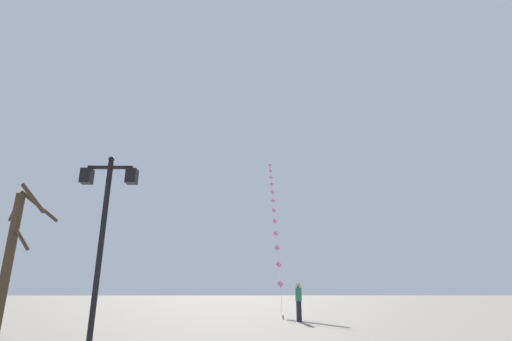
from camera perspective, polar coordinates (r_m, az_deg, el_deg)
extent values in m
plane|color=gray|center=(21.86, -1.85, -21.16)|extent=(160.00, 160.00, 0.00)
cylinder|color=black|center=(10.51, -22.43, -11.00)|extent=(0.14, 0.14, 4.68)
sphere|color=black|center=(11.00, -20.98, 1.57)|extent=(0.16, 0.16, 0.16)
cube|color=black|center=(10.93, -21.11, 0.43)|extent=(1.20, 0.08, 0.08)
cube|color=black|center=(11.09, -24.16, -0.79)|extent=(0.28, 0.28, 0.40)
cube|color=beige|center=(11.09, -24.16, -0.79)|extent=(0.19, 0.19, 0.30)
cube|color=black|center=(10.67, -18.23, -0.86)|extent=(0.28, 0.28, 0.40)
cube|color=beige|center=(10.67, -18.23, -0.86)|extent=(0.19, 0.19, 0.30)
cylinder|color=brown|center=(20.00, 4.11, -21.20)|extent=(0.06, 0.06, 0.18)
cylinder|color=silver|center=(20.98, 3.89, -18.73)|extent=(0.07, 2.05, 1.52)
cylinder|color=silver|center=(22.79, 3.56, -15.30)|extent=(0.06, 1.57, 1.17)
cylinder|color=silver|center=(24.42, 3.32, -12.74)|extent=(0.06, 1.57, 1.17)
cylinder|color=silver|center=(26.09, 3.12, -10.51)|extent=(0.06, 1.57, 1.17)
cylinder|color=silver|center=(27.79, 2.95, -8.55)|extent=(0.06, 1.57, 1.17)
cylinder|color=silver|center=(29.53, 2.79, -6.81)|extent=(0.06, 1.57, 1.17)
cylinder|color=silver|center=(31.29, 2.66, -5.27)|extent=(0.06, 1.57, 1.17)
cylinder|color=silver|center=(33.07, 2.54, -3.89)|extent=(0.06, 1.57, 1.17)
cylinder|color=silver|center=(34.86, 2.43, -2.66)|extent=(0.06, 1.57, 1.17)
cylinder|color=silver|center=(36.67, 2.33, -1.54)|extent=(0.06, 1.57, 1.17)
cylinder|color=silver|center=(38.50, 2.25, -0.54)|extent=(0.06, 1.57, 1.17)
cylinder|color=silver|center=(40.33, 2.17, 0.38)|extent=(0.06, 1.57, 1.17)
cube|color=pink|center=(22.00, 3.69, -16.72)|extent=(0.39, 0.03, 0.39)
cylinder|color=pink|center=(21.99, 3.71, -17.36)|extent=(0.02, 0.02, 0.19)
cube|color=pink|center=(23.60, 3.44, -13.98)|extent=(0.39, 0.05, 0.39)
cylinder|color=pink|center=(23.58, 3.45, -14.64)|extent=(0.02, 0.05, 0.24)
cube|color=pink|center=(25.25, 3.22, -11.59)|extent=(0.39, 0.05, 0.39)
cylinder|color=pink|center=(25.22, 3.23, -12.27)|extent=(0.02, 0.06, 0.30)
cube|color=pink|center=(26.94, 3.03, -9.50)|extent=(0.39, 0.02, 0.39)
cylinder|color=pink|center=(26.90, 3.04, -10.10)|extent=(0.02, 0.03, 0.27)
cube|color=pink|center=(28.66, 2.87, -7.65)|extent=(0.39, 0.03, 0.39)
cylinder|color=pink|center=(28.61, 2.88, -8.18)|extent=(0.02, 0.03, 0.23)
cube|color=pink|center=(30.41, 2.72, -6.02)|extent=(0.38, 0.09, 0.39)
cylinder|color=pink|center=(30.35, 2.73, -6.57)|extent=(0.02, 0.03, 0.29)
cube|color=pink|center=(32.17, 2.60, -4.56)|extent=(0.38, 0.11, 0.39)
cylinder|color=pink|center=(32.12, 2.60, -5.00)|extent=(0.02, 0.03, 0.20)
cube|color=pink|center=(33.96, 2.48, -3.26)|extent=(0.39, 0.03, 0.39)
cylinder|color=pink|center=(33.90, 2.49, -3.70)|extent=(0.02, 0.05, 0.24)
cube|color=pink|center=(35.77, 2.38, -2.09)|extent=(0.38, 0.11, 0.39)
cylinder|color=pink|center=(35.69, 2.39, -2.54)|extent=(0.03, 0.04, 0.29)
cube|color=pink|center=(37.58, 2.29, -1.03)|extent=(0.38, 0.08, 0.39)
cylinder|color=pink|center=(37.51, 2.29, -1.42)|extent=(0.02, 0.05, 0.24)
cube|color=pink|center=(39.41, 2.21, -0.07)|extent=(0.39, 0.06, 0.39)
cylinder|color=pink|center=(39.32, 2.21, -0.48)|extent=(0.02, 0.02, 0.30)
cube|color=pink|center=(41.25, 2.13, 0.81)|extent=(0.39, 0.05, 0.39)
cylinder|color=pink|center=(41.17, 2.13, 0.47)|extent=(0.02, 0.04, 0.21)
cube|color=#1E1E2D|center=(18.46, 6.49, -20.33)|extent=(0.21, 0.30, 0.90)
cube|color=#26724C|center=(18.44, 6.41, -18.06)|extent=(0.25, 0.39, 0.60)
sphere|color=tan|center=(18.44, 6.37, -16.76)|extent=(0.22, 0.22, 0.22)
cylinder|color=#26724C|center=(18.66, 6.29, -17.54)|extent=(0.10, 0.39, 0.50)
cylinder|color=#423323|center=(14.43, -33.33, -11.47)|extent=(0.29, 0.29, 4.41)
cylinder|color=#423323|center=(14.08, -31.92, -8.59)|extent=(0.93, 0.61, 0.85)
cylinder|color=#423323|center=(14.50, -29.87, -4.73)|extent=(1.25, 0.44, 1.01)
cylinder|color=#423323|center=(14.20, -30.62, -3.56)|extent=(1.23, 0.65, 1.11)
cylinder|color=#423323|center=(15.20, -32.58, -4.89)|extent=(0.86, 0.96, 0.71)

